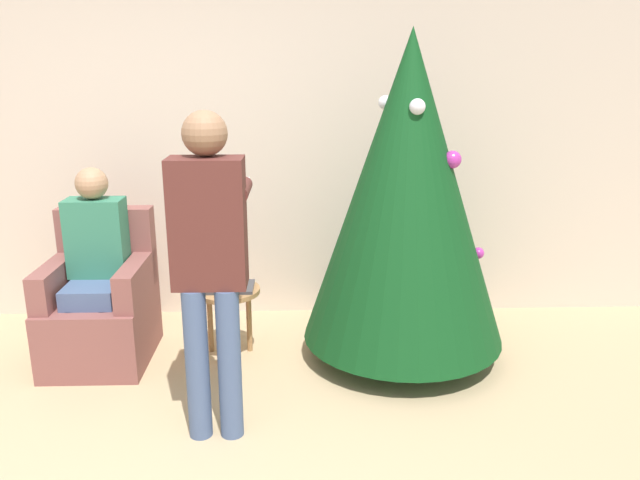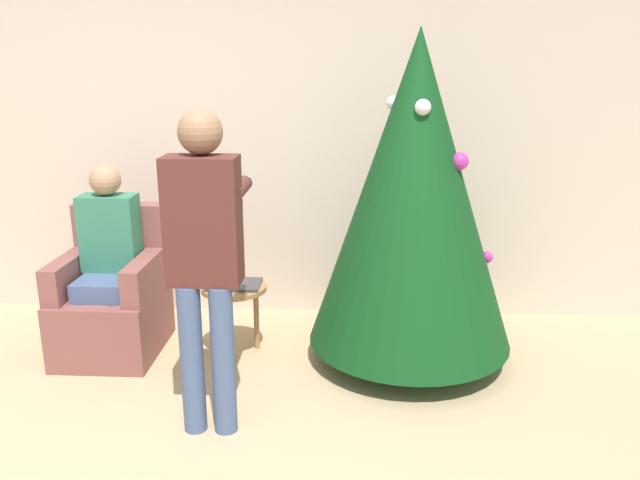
{
  "view_description": "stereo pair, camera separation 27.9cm",
  "coord_description": "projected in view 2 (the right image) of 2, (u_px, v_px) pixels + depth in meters",
  "views": [
    {
      "loc": [
        0.52,
        -2.35,
        1.88
      ],
      "look_at": [
        0.63,
        0.98,
        0.92
      ],
      "focal_mm": 35.0,
      "sensor_mm": 36.0,
      "label": 1
    },
    {
      "loc": [
        0.8,
        -2.35,
        1.88
      ],
      "look_at": [
        0.63,
        0.98,
        0.92
      ],
      "focal_mm": 35.0,
      "sensor_mm": 36.0,
      "label": 2
    }
  ],
  "objects": [
    {
      "name": "person_seated",
      "position": [
        107.0,
        253.0,
        4.04
      ],
      "size": [
        0.36,
        0.46,
        1.25
      ],
      "color": "#475B84",
      "rests_on": "ground_plane"
    },
    {
      "name": "laptop",
      "position": [
        234.0,
        284.0,
        4.05
      ],
      "size": [
        0.35,
        0.24,
        0.02
      ],
      "color": "#38383D",
      "rests_on": "side_stool"
    },
    {
      "name": "person_standing",
      "position": [
        204.0,
        249.0,
        3.09
      ],
      "size": [
        0.39,
        0.57,
        1.66
      ],
      "color": "#475B84",
      "rests_on": "ground_plane"
    },
    {
      "name": "christmas_tree",
      "position": [
        414.0,
        192.0,
        3.82
      ],
      "size": [
        1.29,
        1.29,
        2.08
      ],
      "color": "brown",
      "rests_on": "ground_plane"
    },
    {
      "name": "wall_back",
      "position": [
        244.0,
        136.0,
        4.58
      ],
      "size": [
        8.0,
        0.06,
        2.7
      ],
      "color": "beige",
      "rests_on": "ground_plane"
    },
    {
      "name": "armchair",
      "position": [
        114.0,
        301.0,
        4.16
      ],
      "size": [
        0.62,
        0.71,
        0.95
      ],
      "color": "brown",
      "rests_on": "ground_plane"
    },
    {
      "name": "side_stool",
      "position": [
        234.0,
        296.0,
        4.07
      ],
      "size": [
        0.43,
        0.43,
        0.47
      ],
      "color": "#A37547",
      "rests_on": "ground_plane"
    }
  ]
}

